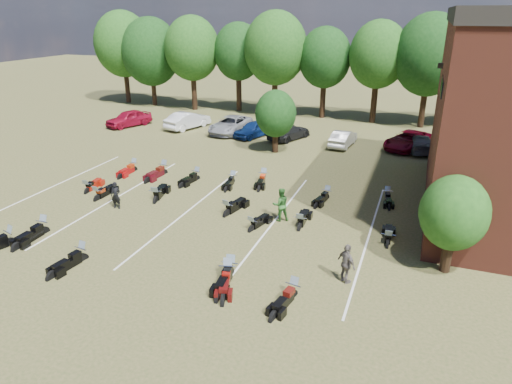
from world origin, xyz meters
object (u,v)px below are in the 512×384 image
at_px(person_green, 281,204).
at_px(motorcycle_14, 164,174).
at_px(car_4, 254,129).
at_px(person_grey, 347,264).
at_px(car_0, 129,118).
at_px(motorcycle_7, 88,193).
at_px(motorcycle_3, 83,260).
at_px(person_black, 116,195).

height_order(person_green, motorcycle_14, person_green).
height_order(car_4, person_grey, person_grey).
xyz_separation_m(car_0, motorcycle_7, (7.94, -15.81, -0.78)).
xyz_separation_m(car_4, motorcycle_3, (0.41, -23.08, -0.71)).
height_order(person_black, motorcycle_3, person_black).
xyz_separation_m(person_black, person_grey, (13.61, -3.11, 0.09)).
bearing_deg(car_0, person_grey, -17.18).
bearing_deg(motorcycle_14, person_black, -79.83).
bearing_deg(motorcycle_3, car_4, 98.03).
height_order(car_0, person_grey, person_grey).
relative_size(car_0, motorcycle_3, 1.99).
distance_m(person_black, motorcycle_7, 3.58).
height_order(car_0, person_green, person_green).
height_order(motorcycle_3, motorcycle_7, motorcycle_3).
bearing_deg(car_4, car_0, -157.03).
bearing_deg(motorcycle_7, motorcycle_3, 120.36).
bearing_deg(person_black, motorcycle_7, 146.97).
bearing_deg(car_0, motorcycle_14, -24.32).
bearing_deg(motorcycle_14, motorcycle_7, -114.73).
bearing_deg(person_green, car_0, -69.05).
height_order(car_0, motorcycle_14, car_0).
xyz_separation_m(car_0, person_grey, (24.75, -20.29, 0.10)).
height_order(person_grey, motorcycle_3, person_grey).
xyz_separation_m(person_black, motorcycle_3, (2.14, -5.49, -0.79)).
height_order(person_black, person_green, person_green).
relative_size(car_4, motorcycle_3, 1.81).
xyz_separation_m(person_grey, motorcycle_3, (-11.47, -2.38, -0.88)).
distance_m(motorcycle_3, motorcycle_7, 8.70).
xyz_separation_m(person_black, motorcycle_7, (-3.21, 1.37, -0.79)).
bearing_deg(car_0, person_black, -34.85).
distance_m(car_4, person_black, 17.67).
xyz_separation_m(motorcycle_3, motorcycle_7, (-5.35, 6.86, 0.00)).
bearing_deg(person_green, person_grey, 100.18).
height_order(car_4, person_black, person_black).
bearing_deg(motorcycle_14, car_0, 138.31).
xyz_separation_m(person_green, motorcycle_3, (-7.11, -7.21, -0.92)).
bearing_deg(person_grey, person_green, -7.33).
distance_m(person_black, person_green, 9.41).
bearing_deg(person_green, motorcycle_3, 13.50).
bearing_deg(motorcycle_3, person_black, 118.26).
bearing_deg(motorcycle_3, car_0, 127.37).
height_order(car_0, motorcycle_7, car_0).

